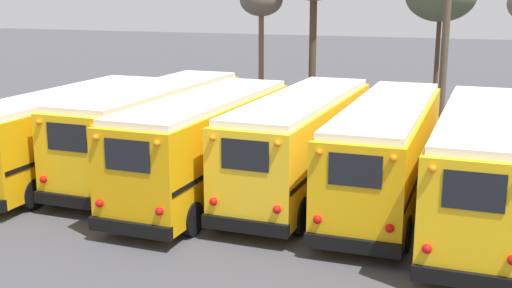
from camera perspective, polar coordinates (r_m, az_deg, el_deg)
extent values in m
plane|color=#424247|center=(21.42, -0.25, -4.56)|extent=(160.00, 160.00, 0.00)
cube|color=#E5A00C|center=(24.15, -16.21, 0.99)|extent=(2.38, 9.66, 2.59)
cube|color=white|center=(23.90, -16.42, 4.25)|extent=(2.20, 9.27, 0.20)
cube|color=black|center=(24.90, -18.38, 0.74)|extent=(0.06, 9.45, 0.14)
cube|color=black|center=(23.52, -13.85, 0.32)|extent=(0.06, 9.45, 0.14)
cylinder|color=black|center=(27.82, -13.60, 0.30)|extent=(0.28, 0.98, 0.98)
cylinder|color=black|center=(26.68, -9.69, -0.06)|extent=(0.28, 0.98, 0.98)
cylinder|color=black|center=(21.10, -19.25, -4.21)|extent=(0.28, 0.98, 0.98)
cube|color=yellow|center=(23.64, -8.97, 1.33)|extent=(2.63, 10.13, 2.72)
cube|color=white|center=(23.38, -9.09, 4.84)|extent=(2.43, 9.72, 0.20)
cube|color=black|center=(19.85, -16.16, -4.89)|extent=(2.53, 0.24, 0.36)
cube|color=black|center=(19.37, -16.48, 0.56)|extent=(1.36, 0.05, 0.82)
sphere|color=red|center=(20.24, -18.38, -3.02)|extent=(0.22, 0.22, 0.22)
sphere|color=orange|center=(19.84, -18.75, 1.85)|extent=(0.18, 0.18, 0.18)
sphere|color=red|center=(19.14, -14.05, -3.65)|extent=(0.22, 0.22, 0.22)
sphere|color=orange|center=(18.72, -14.35, 1.49)|extent=(0.18, 0.18, 0.18)
cube|color=black|center=(24.32, -11.51, 1.07)|extent=(0.18, 9.89, 0.14)
cube|color=black|center=(23.09, -6.25, 0.61)|extent=(0.18, 9.89, 0.14)
cylinder|color=black|center=(27.64, -7.12, 0.58)|extent=(0.30, 1.07, 1.06)
cylinder|color=black|center=(26.65, -2.71, 0.19)|extent=(0.30, 1.07, 1.06)
cylinder|color=black|center=(21.55, -16.49, -3.54)|extent=(0.30, 1.07, 1.06)
cylinder|color=black|center=(20.26, -11.25, -4.30)|extent=(0.30, 1.07, 1.06)
cube|color=#E5A00C|center=(20.97, -4.39, -0.08)|extent=(2.61, 9.46, 2.78)
cube|color=white|center=(20.68, -4.46, 3.95)|extent=(2.41, 9.08, 0.20)
cube|color=black|center=(17.35, -11.14, -7.37)|extent=(2.47, 0.25, 0.36)
cube|color=black|center=(16.79, -11.40, -1.01)|extent=(1.33, 0.06, 0.83)
sphere|color=red|center=(17.63, -13.75, -5.15)|extent=(0.22, 0.22, 0.22)
sphere|color=orange|center=(17.16, -14.08, 0.56)|extent=(0.18, 0.18, 0.18)
sphere|color=red|center=(16.70, -8.60, -5.96)|extent=(0.22, 0.22, 0.22)
sphere|color=orange|center=(16.20, -8.82, 0.06)|extent=(0.18, 0.18, 0.18)
cube|color=black|center=(21.56, -7.31, -0.34)|extent=(0.21, 9.22, 0.14)
cube|color=black|center=(20.54, -1.30, -0.93)|extent=(0.21, 9.22, 0.14)
cylinder|color=black|center=(24.73, -3.30, -0.96)|extent=(0.30, 0.97, 0.97)
cylinder|color=black|center=(23.91, 1.64, -1.45)|extent=(0.30, 0.97, 0.97)
cylinder|color=black|center=(19.00, -11.88, -5.67)|extent=(0.30, 0.97, 0.97)
cylinder|color=black|center=(17.92, -5.76, -6.62)|extent=(0.30, 0.97, 0.97)
cube|color=yellow|center=(21.31, 4.08, 0.16)|extent=(2.58, 10.02, 2.72)
cube|color=white|center=(21.02, 4.15, 4.03)|extent=(2.38, 9.62, 0.20)
cube|color=black|center=(17.10, -1.01, -7.29)|extent=(2.45, 0.25, 0.36)
cube|color=black|center=(16.54, -1.01, -1.00)|extent=(1.32, 0.05, 0.81)
sphere|color=red|center=(17.24, -3.81, -5.14)|extent=(0.22, 0.22, 0.22)
sphere|color=orange|center=(16.77, -3.91, 0.54)|extent=(0.18, 0.18, 0.18)
sphere|color=red|center=(16.60, 1.86, -5.86)|extent=(0.22, 0.22, 0.22)
sphere|color=orange|center=(16.11, 1.91, 0.03)|extent=(0.18, 0.18, 0.18)
cube|color=black|center=(21.73, 1.02, -0.10)|extent=(0.21, 9.78, 0.14)
cube|color=black|center=(21.04, 7.23, -0.66)|extent=(0.21, 9.78, 0.14)
cylinder|color=black|center=(25.34, 4.08, -0.50)|extent=(0.30, 1.08, 1.08)
cylinder|color=black|center=(24.79, 9.03, -0.94)|extent=(0.30, 1.08, 1.08)
cylinder|color=black|center=(18.68, -2.65, -5.55)|extent=(0.30, 1.08, 1.08)
cylinder|color=black|center=(17.94, 3.95, -6.38)|extent=(0.30, 1.08, 1.08)
cube|color=#EAAA0F|center=(20.71, 11.54, -0.62)|extent=(2.43, 10.42, 2.69)
cube|color=white|center=(20.42, 11.72, 3.31)|extent=(2.23, 10.00, 0.20)
cube|color=black|center=(16.13, 8.54, -8.89)|extent=(2.42, 0.21, 0.36)
cube|color=black|center=(15.54, 8.80, -2.34)|extent=(1.31, 0.04, 0.81)
sphere|color=red|center=(16.10, 5.48, -6.71)|extent=(0.22, 0.22, 0.22)
sphere|color=orange|center=(15.59, 5.62, -0.73)|extent=(0.18, 0.18, 0.18)
sphere|color=red|center=(15.79, 11.79, -7.35)|extent=(0.22, 0.22, 0.22)
sphere|color=orange|center=(15.27, 12.10, -1.27)|extent=(0.18, 0.18, 0.18)
cube|color=black|center=(20.95, 8.27, -0.89)|extent=(0.08, 10.20, 0.14)
cube|color=black|center=(20.63, 14.80, -1.43)|extent=(0.08, 10.20, 0.14)
cylinder|color=black|center=(24.91, 10.23, -1.06)|extent=(0.28, 0.97, 0.96)
cylinder|color=black|center=(24.66, 15.30, -1.47)|extent=(0.28, 0.97, 0.96)
cylinder|color=black|center=(17.58, 5.85, -7.02)|extent=(0.28, 0.97, 0.96)
cylinder|color=black|center=(17.23, 13.07, -7.74)|extent=(0.28, 0.97, 0.96)
cube|color=yellow|center=(19.33, 19.25, -1.88)|extent=(2.42, 10.28, 2.80)
cube|color=white|center=(19.01, 19.59, 2.49)|extent=(2.23, 9.86, 0.20)
cube|color=black|center=(14.83, 18.22, -11.40)|extent=(2.37, 0.22, 0.36)
cube|color=black|center=(14.17, 18.81, -4.01)|extent=(1.28, 0.04, 0.84)
sphere|color=red|center=(14.64, 14.95, -9.00)|extent=(0.22, 0.22, 0.22)
sphere|color=orange|center=(14.06, 15.39, -2.16)|extent=(0.18, 0.18, 0.18)
cube|color=black|center=(19.43, 15.75, -2.19)|extent=(0.12, 10.05, 0.14)
cylinder|color=black|center=(23.38, 16.68, -2.28)|extent=(0.29, 1.03, 1.02)
cylinder|color=black|center=(16.13, 14.58, -9.21)|extent=(0.29, 1.03, 1.02)
cylinder|color=brown|center=(33.06, 16.45, 8.58)|extent=(0.36, 0.36, 8.30)
cylinder|color=brown|center=(40.94, 0.46, 7.88)|extent=(0.33, 0.33, 5.40)
ellipsoid|color=#5B5447|center=(40.76, 0.47, 12.69)|extent=(2.68, 2.68, 2.01)
cylinder|color=#473323|center=(38.66, 15.77, 7.03)|extent=(0.26, 0.26, 5.35)
cylinder|color=#473323|center=(39.25, 5.06, 8.37)|extent=(0.43, 0.43, 6.45)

